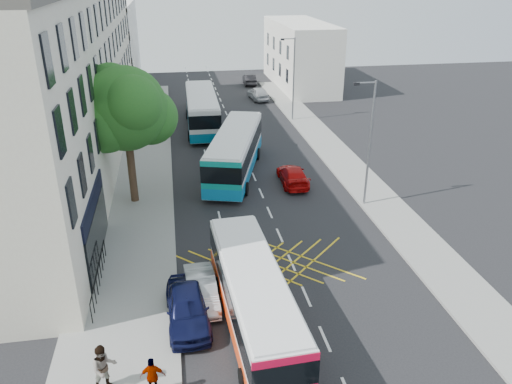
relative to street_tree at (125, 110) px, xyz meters
name	(u,v)px	position (x,y,z in m)	size (l,w,h in m)	color
ground	(325,339)	(8.51, -14.97, -6.29)	(120.00, 120.00, 0.00)	black
pavement_left	(135,201)	(0.01, 0.03, -6.22)	(5.00, 70.00, 0.15)	gray
pavement_right	(365,185)	(16.01, 0.03, -6.22)	(3.00, 70.00, 0.15)	gray
terrace_main	(59,75)	(-5.49, 9.52, 0.46)	(8.30, 45.00, 13.50)	beige
terrace_far	(104,43)	(-5.49, 40.03, -1.29)	(8.00, 20.00, 10.00)	silver
building_right	(300,54)	(19.51, 33.03, -2.29)	(6.00, 18.00, 8.00)	silver
street_tree	(125,110)	(0.00, 0.00, 0.00)	(6.30, 5.70, 8.80)	#382619
lamp_near	(369,138)	(14.71, -2.97, -1.68)	(1.45, 0.15, 8.00)	slate
lamp_far	(293,75)	(14.71, 17.03, -1.68)	(1.45, 0.15, 8.00)	slate
railings	(99,276)	(-1.19, -9.67, -5.57)	(0.08, 5.60, 1.14)	black
bus_near	(254,298)	(5.71, -13.63, -4.80)	(2.86, 10.16, 2.83)	silver
bus_mid	(235,152)	(7.24, 3.96, -4.57)	(5.86, 11.89, 3.26)	silver
bus_far	(202,110)	(5.65, 16.18, -4.52)	(3.18, 12.03, 3.37)	silver
parked_car_blue	(187,307)	(2.91, -12.85, -5.53)	(1.80, 4.48, 1.53)	#0D1035
parked_car_silver	(201,289)	(3.61, -11.45, -5.66)	(1.35, 3.86, 1.27)	#B6BABE
red_hatchback	(293,175)	(11.04, 1.30, -5.65)	(1.81, 4.45, 1.29)	#B20807
distant_car_grey	(203,102)	(6.23, 23.25, -5.53)	(2.51, 5.45, 1.51)	#3C3F43
distant_car_silver	(258,93)	(12.93, 26.30, -5.55)	(1.76, 4.38, 1.49)	#A2A6AA
distant_car_dark	(249,79)	(13.20, 34.71, -5.60)	(1.46, 4.18, 1.38)	black
pedestrian_near	(104,368)	(-0.20, -16.36, -5.18)	(0.94, 0.73, 1.93)	gray
pedestrian_far	(153,376)	(1.51, -16.86, -5.36)	(0.92, 0.38, 1.56)	gray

